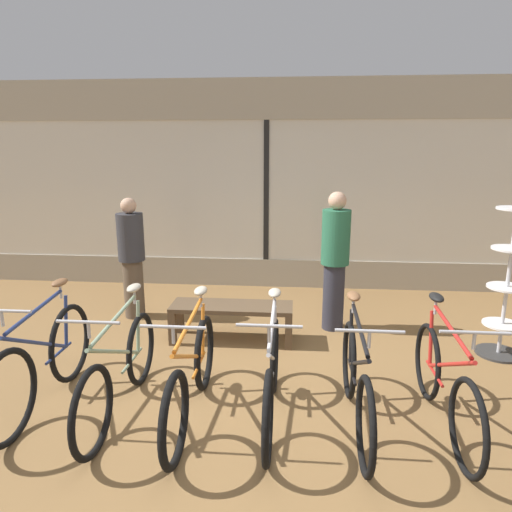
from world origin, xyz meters
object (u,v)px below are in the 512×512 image
display_bench (232,311)px  bicycle_far_right (445,384)px  bicycle_right (356,383)px  customer_near_rack (131,254)px  bicycle_far_left (43,363)px  customer_by_window (335,259)px  bicycle_left (120,371)px  bicycle_center_right (272,377)px  accessory_rack (506,293)px  bicycle_center_left (192,377)px

display_bench → bicycle_far_right: bearing=-38.8°
bicycle_right → customer_near_rack: (-2.62, 2.26, 0.47)m
bicycle_right → bicycle_far_right: 0.70m
bicycle_far_left → bicycle_far_right: size_ratio=1.04×
bicycle_far_left → customer_by_window: customer_by_window is taller
bicycle_left → bicycle_far_right: bearing=0.2°
bicycle_center_right → bicycle_far_left: bearing=179.0°
accessory_rack → bicycle_left: bearing=-158.8°
bicycle_center_left → bicycle_center_right: bicycle_center_left is taller
bicycle_center_right → accessory_rack: bearing=30.5°
bicycle_far_right → customer_by_window: size_ratio=0.98×
bicycle_left → display_bench: bearing=64.7°
accessory_rack → customer_near_rack: bearing=169.6°
bicycle_far_left → customer_near_rack: 2.23m
bicycle_center_left → bicycle_far_right: bearing=1.4°
bicycle_far_right → bicycle_far_left: bearing=179.5°
accessory_rack → customer_by_window: bearing=161.3°
bicycle_right → accessory_rack: 2.29m
bicycle_right → customer_by_window: customer_by_window is taller
bicycle_far_right → display_bench: size_ratio=1.19×
bicycle_left → customer_near_rack: size_ratio=1.10×
bicycle_left → customer_by_window: size_ratio=1.03×
accessory_rack → customer_by_window: (-1.75, 0.59, 0.20)m
customer_by_window → bicycle_far_right: bearing=-70.4°
accessory_rack → bicycle_far_right: bearing=-126.2°
bicycle_right → bicycle_far_right: (0.70, 0.04, -0.00)m
bicycle_center_right → customer_by_window: bearing=72.0°
bicycle_right → display_bench: (-1.22, 1.58, -0.02)m
customer_near_rack → bicycle_right: bearing=-40.7°
bicycle_left → customer_near_rack: customer_near_rack is taller
bicycle_right → customer_near_rack: size_ratio=1.06×
display_bench → customer_by_window: 1.39m
bicycle_left → customer_near_rack: bearing=106.9°
bicycle_left → bicycle_center_right: same height
bicycle_left → bicycle_far_left: bearing=176.9°
bicycle_center_left → customer_near_rack: (-1.30, 2.27, 0.47)m
bicycle_right → customer_near_rack: customer_near_rack is taller
bicycle_far_left → bicycle_left: size_ratio=0.99×
bicycle_right → customer_near_rack: bearing=139.3°
bicycle_center_right → display_bench: (-0.54, 1.54, -0.02)m
bicycle_right → bicycle_far_left: bearing=178.5°
bicycle_center_right → display_bench: size_ratio=1.20×
bicycle_left → bicycle_center_right: size_ratio=1.05×
bicycle_center_right → display_bench: bicycle_center_right is taller
bicycle_far_right → display_bench: bicycle_far_right is taller
bicycle_far_left → customer_by_window: size_ratio=1.02×
bicycle_far_left → bicycle_center_left: bicycle_far_left is taller
bicycle_far_left → accessory_rack: accessory_rack is taller
bicycle_right → bicycle_center_right: bearing=176.8°
bicycle_far_right → accessory_rack: bearing=53.8°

